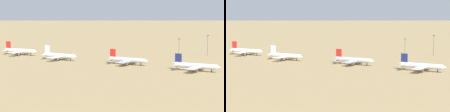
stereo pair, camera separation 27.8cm
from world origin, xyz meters
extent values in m
plane|color=tan|center=(0.00, 0.00, 0.00)|extent=(4000.00, 4000.00, 0.00)
pyramid|color=slate|center=(-602.12, 1105.57, 35.76)|extent=(288.49, 251.10, 71.53)
cylinder|color=white|center=(-103.07, 15.93, 3.62)|extent=(27.77, 6.37, 3.45)
cone|color=white|center=(-88.17, 17.53, 3.62)|extent=(2.92, 3.53, 3.27)
cone|color=white|center=(-117.97, 14.33, 4.13)|extent=(3.74, 3.28, 2.93)
cube|color=red|center=(-115.06, 14.64, 8.14)|extent=(4.50, 0.91, 5.60)
cube|color=white|center=(-115.43, 18.07, 3.96)|extent=(3.37, 6.12, 0.31)
cube|color=white|center=(-114.69, 11.22, 3.96)|extent=(3.37, 6.12, 0.31)
cube|color=white|center=(-102.21, 16.02, 3.10)|extent=(8.77, 28.03, 0.48)
cylinder|color=slate|center=(-102.05, 22.54, 1.89)|extent=(3.29, 2.22, 1.89)
cylinder|color=slate|center=(-100.67, 9.69, 1.89)|extent=(3.29, 2.22, 1.89)
cylinder|color=black|center=(-92.66, 17.05, 0.95)|extent=(0.60, 0.60, 1.89)
cylinder|color=black|center=(-104.58, 17.85, 0.95)|extent=(0.60, 0.60, 1.89)
cylinder|color=black|center=(-104.13, 13.74, 0.95)|extent=(0.60, 0.60, 1.89)
cylinder|color=white|center=(-55.29, 7.27, 3.54)|extent=(27.02, 3.89, 3.37)
cone|color=white|center=(-40.64, 7.55, 3.54)|extent=(2.59, 3.25, 3.20)
cone|color=white|center=(-69.95, 6.98, 4.04)|extent=(3.42, 2.93, 2.86)
cube|color=white|center=(-67.09, 7.04, 7.96)|extent=(4.39, 0.51, 5.48)
cube|color=white|center=(-67.15, 10.41, 3.88)|extent=(2.81, 5.78, 0.30)
cube|color=white|center=(-67.02, 3.67, 3.88)|extent=(2.81, 5.78, 0.30)
cube|color=white|center=(-54.45, 7.29, 3.03)|extent=(6.25, 27.06, 0.47)
cylinder|color=slate|center=(-53.73, 13.62, 1.85)|extent=(3.07, 1.91, 1.85)
cylinder|color=slate|center=(-53.49, 0.98, 1.85)|extent=(3.07, 1.91, 1.85)
cylinder|color=black|center=(-45.05, 7.47, 0.93)|extent=(0.59, 0.59, 1.85)
cylinder|color=black|center=(-56.60, 9.27, 0.93)|extent=(0.59, 0.59, 1.85)
cylinder|color=black|center=(-56.52, 5.22, 0.93)|extent=(0.59, 0.59, 1.85)
cylinder|color=silver|center=(1.60, 12.40, 3.56)|extent=(27.32, 5.14, 3.39)
cone|color=silver|center=(16.33, 13.36, 3.56)|extent=(2.75, 3.38, 3.22)
cone|color=silver|center=(-13.14, 11.45, 4.07)|extent=(3.57, 3.10, 2.89)
cube|color=red|center=(-10.26, 11.64, 8.02)|extent=(4.43, 0.71, 5.52)
cube|color=silver|center=(-10.48, 15.03, 3.90)|extent=(3.08, 5.93, 0.31)
cube|color=silver|center=(-10.04, 8.25, 3.90)|extent=(3.08, 5.93, 0.31)
cube|color=silver|center=(2.44, 12.46, 3.05)|extent=(7.51, 27.47, 0.48)
cylinder|color=slate|center=(2.88, 18.87, 1.87)|extent=(3.17, 2.06, 1.87)
cylinder|color=slate|center=(3.70, 6.16, 1.87)|extent=(3.17, 2.06, 1.87)
cylinder|color=black|center=(11.89, 13.07, 0.93)|extent=(0.59, 0.59, 1.87)
cylinder|color=black|center=(0.20, 14.36, 0.93)|extent=(0.59, 0.59, 1.87)
cylinder|color=black|center=(0.46, 10.29, 0.93)|extent=(0.59, 0.59, 1.87)
cylinder|color=silver|center=(54.60, 9.38, 3.63)|extent=(27.85, 5.35, 3.46)
cone|color=silver|center=(69.61, 10.41, 3.63)|extent=(2.81, 3.46, 3.29)
cone|color=silver|center=(39.59, 8.34, 4.15)|extent=(3.65, 3.17, 2.94)
cube|color=navy|center=(42.52, 8.55, 8.17)|extent=(4.52, 0.74, 5.62)
cube|color=silver|center=(42.28, 12.00, 3.98)|extent=(3.17, 6.06, 0.31)
cube|color=silver|center=(42.76, 5.10, 3.98)|extent=(3.17, 6.06, 0.31)
cube|color=silver|center=(55.46, 9.44, 3.11)|extent=(7.77, 28.01, 0.48)
cylinder|color=slate|center=(55.88, 15.97, 1.90)|extent=(3.24, 2.11, 1.90)
cylinder|color=slate|center=(56.77, 3.03, 1.90)|extent=(3.24, 2.11, 1.90)
cylinder|color=black|center=(65.09, 10.10, 0.95)|extent=(0.61, 0.61, 1.90)
cylinder|color=black|center=(53.16, 11.36, 0.95)|extent=(0.61, 0.61, 1.90)
cylinder|color=black|center=(53.45, 7.22, 0.95)|extent=(0.61, 0.61, 1.90)
cylinder|color=#59595E|center=(27.45, 96.81, 8.04)|extent=(0.36, 0.36, 16.07)
cube|color=#333333|center=(27.45, 96.81, 16.32)|extent=(1.80, 0.50, 0.50)
cylinder|color=#59595E|center=(4.33, 91.67, 6.28)|extent=(0.36, 0.36, 12.56)
cube|color=#333333|center=(4.33, 91.67, 12.81)|extent=(1.80, 0.50, 0.50)
camera|label=1|loc=(182.24, -292.12, 48.43)|focal=81.19mm
camera|label=2|loc=(182.48, -291.97, 48.43)|focal=81.19mm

